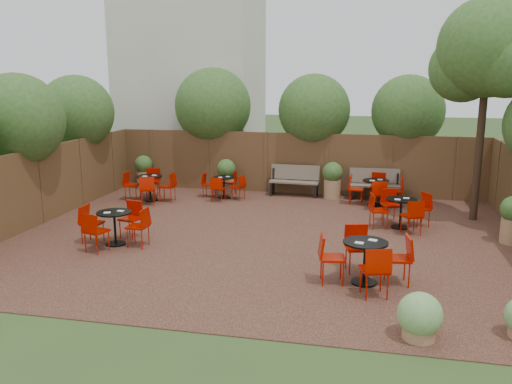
# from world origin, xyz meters

# --- Properties ---
(ground) EXTENTS (80.00, 80.00, 0.00)m
(ground) POSITION_xyz_m (0.00, 0.00, 0.00)
(ground) COLOR #354F23
(ground) RESTS_ON ground
(courtyard_paving) EXTENTS (12.00, 10.00, 0.02)m
(courtyard_paving) POSITION_xyz_m (0.00, 0.00, 0.01)
(courtyard_paving) COLOR #331A15
(courtyard_paving) RESTS_ON ground
(fence_back) EXTENTS (12.00, 0.08, 2.00)m
(fence_back) POSITION_xyz_m (0.00, 5.00, 1.00)
(fence_back) COLOR #573320
(fence_back) RESTS_ON ground
(fence_left) EXTENTS (0.08, 10.00, 2.00)m
(fence_left) POSITION_xyz_m (-6.00, 0.00, 1.00)
(fence_left) COLOR #573320
(fence_left) RESTS_ON ground
(neighbour_building) EXTENTS (5.00, 4.00, 8.00)m
(neighbour_building) POSITION_xyz_m (-4.50, 8.00, 4.00)
(neighbour_building) COLOR beige
(neighbour_building) RESTS_ON ground
(overhang_foliage) EXTENTS (15.61, 10.73, 2.61)m
(overhang_foliage) POSITION_xyz_m (-2.14, 2.86, 2.72)
(overhang_foliage) COLOR #2D531B
(overhang_foliage) RESTS_ON ground
(courtyard_tree) EXTENTS (2.71, 2.61, 5.77)m
(courtyard_tree) POSITION_xyz_m (5.15, 2.72, 4.33)
(courtyard_tree) COLOR black
(courtyard_tree) RESTS_ON courtyard_paving
(park_bench_left) EXTENTS (1.60, 0.58, 0.98)m
(park_bench_left) POSITION_xyz_m (0.03, 4.63, 0.52)
(park_bench_left) COLOR brown
(park_bench_left) RESTS_ON courtyard_paving
(park_bench_right) EXTENTS (1.57, 0.57, 0.96)m
(park_bench_right) POSITION_xyz_m (2.54, 4.63, 0.51)
(park_bench_right) COLOR brown
(park_bench_right) RESTS_ON courtyard_paving
(bistro_tables) EXTENTS (9.06, 7.92, 0.94)m
(bistro_tables) POSITION_xyz_m (-0.11, 1.10, 0.47)
(bistro_tables) COLOR black
(bistro_tables) RESTS_ON courtyard_paving
(planters) EXTENTS (11.47, 4.59, 1.16)m
(planters) POSITION_xyz_m (-0.15, 3.62, 0.63)
(planters) COLOR #946E4A
(planters) RESTS_ON courtyard_paving
(low_shrubs) EXTENTS (3.13, 3.18, 0.71)m
(low_shrubs) POSITION_xyz_m (4.30, -3.69, 0.33)
(low_shrubs) COLOR #946E4A
(low_shrubs) RESTS_ON courtyard_paving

